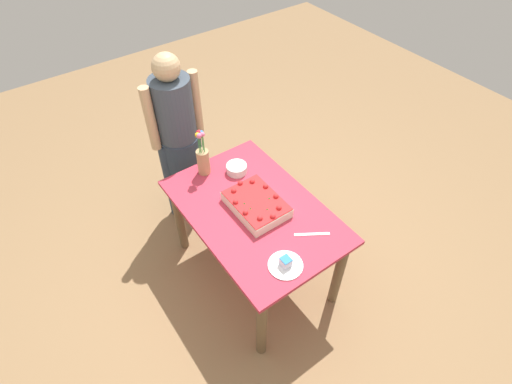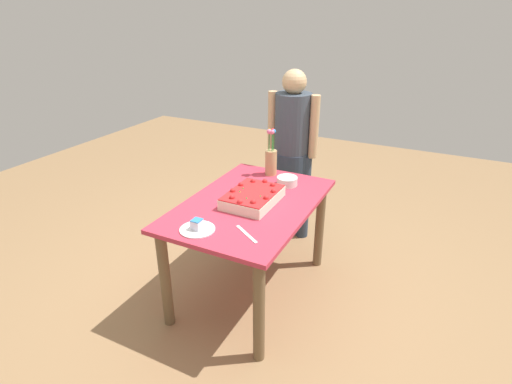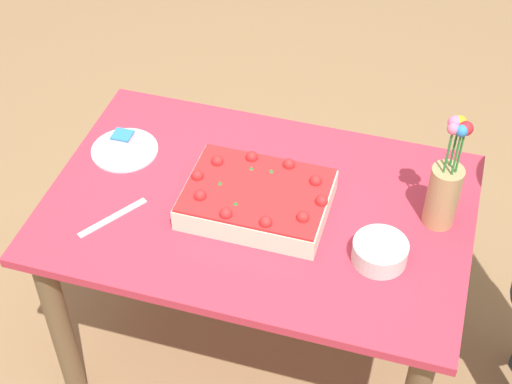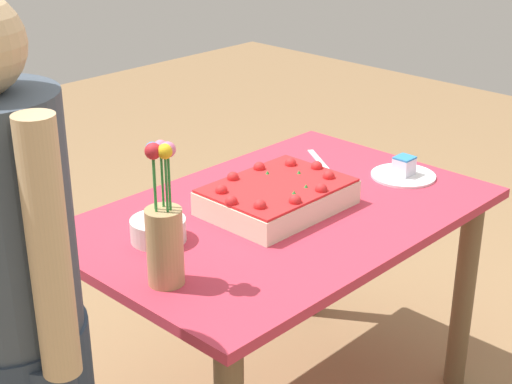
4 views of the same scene
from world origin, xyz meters
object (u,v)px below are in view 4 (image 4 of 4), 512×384
Objects in this scene: cake_knife at (320,161)px; flower_vase at (164,234)px; fruit_bowl at (158,230)px; person_standing at (8,303)px; sheet_cake at (276,196)px; serving_plate_with_slice at (404,172)px.

cake_knife is 0.61× the size of flower_vase.
person_standing is (0.54, 0.18, 0.09)m from fruit_bowl.
sheet_cake is at bearing -168.79° from flower_vase.
flower_vase reaches higher than fruit_bowl.
cake_knife is at bearing -158.26° from sheet_cake.
person_standing is at bearing -1.49° from serving_plate_with_slice.
sheet_cake is 0.49m from serving_plate_with_slice.
person_standing is (1.31, 0.25, 0.11)m from cake_knife.
person_standing is (0.92, 0.09, 0.08)m from sheet_cake.
sheet_cake reaches higher than cake_knife.
fruit_bowl is at bearing -124.91° from flower_vase.
cake_knife is (0.08, -0.28, -0.01)m from serving_plate_with_slice.
sheet_cake is 1.96× the size of serving_plate_with_slice.
flower_vase is at bearing 11.21° from sheet_cake.
serving_plate_with_slice is 0.57× the size of flower_vase.
serving_plate_with_slice is 0.99m from flower_vase.
fruit_bowl is (0.76, 0.06, 0.03)m from cake_knife.
serving_plate_with_slice reaches higher than fruit_bowl.
person_standing reaches higher than flower_vase.
person_standing is at bearing 5.62° from sheet_cake.
serving_plate_with_slice is 0.14× the size of person_standing.
cake_knife is at bearing -73.26° from serving_plate_with_slice.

